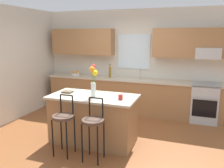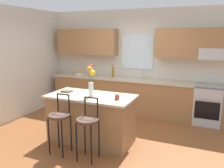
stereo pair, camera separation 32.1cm
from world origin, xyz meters
TOP-DOWN VIEW (x-y plane):
  - ground_plane at (0.00, 0.00)m, footprint 14.00×14.00m
  - wall_left at (-2.56, 0.30)m, footprint 0.12×4.60m
  - back_wall_assembly at (0.03, 1.98)m, footprint 5.60×0.50m
  - counter_run at (0.00, 1.70)m, footprint 4.56×0.64m
  - sink_faucet at (0.22, 1.84)m, footprint 0.02×0.13m
  - oven_range at (1.82, 1.68)m, footprint 0.60×0.64m
  - kitchen_island at (-0.21, -0.21)m, footprint 1.65×0.82m
  - bar_stool_near at (-0.49, -0.84)m, footprint 0.36×0.36m
  - bar_stool_middle at (0.06, -0.84)m, footprint 0.36×0.36m
  - flower_vase at (-0.18, -0.26)m, footprint 0.15×0.14m
  - mug_ceramic at (0.35, -0.29)m, footprint 0.08×0.08m
  - cookbook at (-0.79, -0.16)m, footprint 0.20×0.15m
  - fruit_bowl_oranges at (-1.61, 1.70)m, footprint 0.24×0.24m
  - bottle_olive_oil at (-0.57, 1.70)m, footprint 0.06×0.06m

SIDE VIEW (x-z plane):
  - ground_plane at x=0.00m, z-range 0.00..0.00m
  - oven_range at x=1.82m, z-range 0.00..0.92m
  - kitchen_island at x=-0.21m, z-range 0.00..0.92m
  - counter_run at x=0.00m, z-range 0.01..0.93m
  - bar_stool_near at x=-0.49m, z-range 0.11..1.16m
  - bar_stool_middle at x=0.06m, z-range 0.11..1.16m
  - cookbook at x=-0.79m, z-range 0.92..0.95m
  - fruit_bowl_oranges at x=-1.61m, z-range 0.90..1.03m
  - mug_ceramic at x=0.35m, z-range 0.92..1.01m
  - sink_faucet at x=0.22m, z-range 0.95..1.18m
  - bottle_olive_oil at x=-0.57m, z-range 0.89..1.25m
  - flower_vase at x=-0.18m, z-range 0.95..1.54m
  - wall_left at x=-2.56m, z-range 0.00..2.70m
  - back_wall_assembly at x=0.03m, z-range 0.16..2.86m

